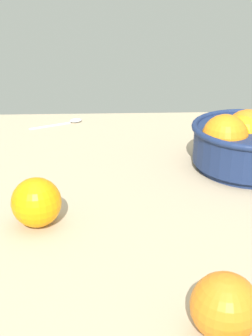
% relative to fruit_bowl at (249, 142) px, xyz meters
% --- Properties ---
extents(ground_plane, '(1.34, 1.02, 0.03)m').
position_rel_fruit_bowl_xyz_m(ground_plane, '(-0.25, -0.13, -0.07)').
color(ground_plane, tan).
extents(fruit_bowl, '(0.23, 0.23, 0.12)m').
position_rel_fruit_bowl_xyz_m(fruit_bowl, '(0.00, 0.00, 0.00)').
color(fruit_bowl, navy).
rests_on(fruit_bowl, ground_plane).
extents(loose_orange_0, '(0.07, 0.07, 0.07)m').
position_rel_fruit_bowl_xyz_m(loose_orange_0, '(-0.15, -0.45, -0.02)').
color(loose_orange_0, orange).
rests_on(loose_orange_0, ground_plane).
extents(loose_orange_2, '(0.08, 0.08, 0.08)m').
position_rel_fruit_bowl_xyz_m(loose_orange_2, '(-0.38, -0.20, -0.02)').
color(loose_orange_2, orange).
rests_on(loose_orange_2, ground_plane).
extents(spoon, '(0.13, 0.08, 0.01)m').
position_rel_fruit_bowl_xyz_m(spoon, '(-0.38, 0.29, -0.05)').
color(spoon, silver).
rests_on(spoon, ground_plane).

